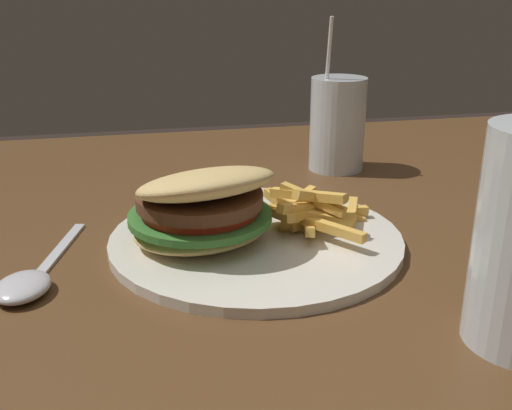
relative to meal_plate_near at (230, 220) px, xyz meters
The scene contains 3 objects.
meal_plate_near is the anchor object (origin of this frame).
juice_glass 0.30m from the meal_plate_near, 129.54° to the right, with size 0.08×0.08×0.21m.
spoon 0.19m from the meal_plate_near, 15.34° to the left, with size 0.07×0.18×0.02m.
Camera 1 is at (0.15, 0.37, 1.01)m, focal length 42.00 mm.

